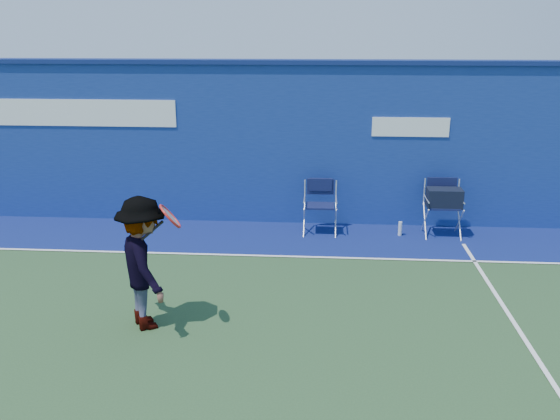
# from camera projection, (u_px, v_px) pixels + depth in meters

# --- Properties ---
(ground) EXTENTS (80.00, 80.00, 0.00)m
(ground) POSITION_uv_depth(u_px,v_px,m) (146.00, 356.00, 6.86)
(ground) COLOR #284726
(ground) RESTS_ON ground
(stadium_wall) EXTENTS (24.00, 0.50, 3.08)m
(stadium_wall) POSITION_uv_depth(u_px,v_px,m) (218.00, 141.00, 11.36)
(stadium_wall) COLOR navy
(stadium_wall) RESTS_ON ground
(out_of_bounds_strip) EXTENTS (24.00, 1.80, 0.01)m
(out_of_bounds_strip) POSITION_uv_depth(u_px,v_px,m) (211.00, 236.00, 10.77)
(out_of_bounds_strip) COLOR navy
(out_of_bounds_strip) RESTS_ON ground
(court_lines) EXTENTS (24.00, 12.00, 0.01)m
(court_lines) POSITION_uv_depth(u_px,v_px,m) (160.00, 330.00, 7.43)
(court_lines) COLOR white
(court_lines) RESTS_ON out_of_bounds_strip
(directors_chair_left) EXTENTS (0.58, 0.54, 0.98)m
(directors_chair_left) POSITION_uv_depth(u_px,v_px,m) (320.00, 216.00, 10.89)
(directors_chair_left) COLOR silver
(directors_chair_left) RESTS_ON ground
(directors_chair_right) EXTENTS (0.61, 0.55, 1.03)m
(directors_chair_right) POSITION_uv_depth(u_px,v_px,m) (443.00, 213.00, 10.71)
(directors_chair_right) COLOR silver
(directors_chair_right) RESTS_ON ground
(water_bottle) EXTENTS (0.07, 0.07, 0.27)m
(water_bottle) POSITION_uv_depth(u_px,v_px,m) (400.00, 229.00, 10.78)
(water_bottle) COLOR silver
(water_bottle) RESTS_ON ground
(tennis_player) EXTENTS (1.14, 1.26, 1.70)m
(tennis_player) POSITION_uv_depth(u_px,v_px,m) (144.00, 263.00, 7.32)
(tennis_player) COLOR #EA4738
(tennis_player) RESTS_ON ground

